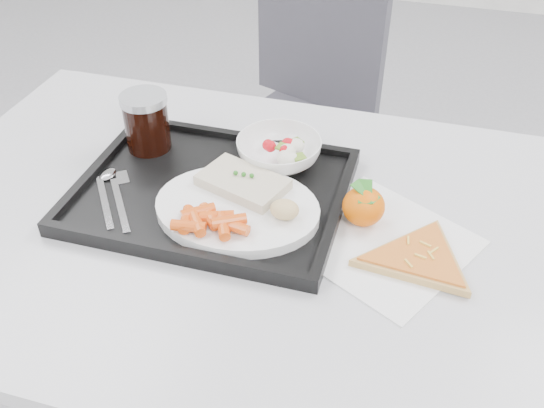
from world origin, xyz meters
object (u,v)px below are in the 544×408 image
Objects in this scene: salad_bowl at (279,151)px; cola_glass at (146,121)px; table at (252,248)px; tangerine at (364,206)px; dinner_plate at (237,209)px; tray at (212,192)px; pizza_slice at (419,258)px; chair at (308,99)px.

salad_bowl is 1.41× the size of cola_glass.
tangerine is (0.18, 0.04, 0.10)m from table.
table is 0.09m from dinner_plate.
tray is 0.26m from tangerine.
tray is 0.08m from dinner_plate.
salad_bowl is at bearing 4.08° from cola_glass.
pizza_slice is at bearing -4.04° from dinner_plate.
tangerine is at bearing 12.37° from table.
tray is at bearing 155.24° from table.
tray is 4.17× the size of cola_glass.
chair is at bearing 109.02° from tangerine.
cola_glass is 0.43m from tangerine.
chair reaches higher than tangerine.
tangerine reaches higher than dinner_plate.
salad_bowl is at bearing 146.16° from pizza_slice.
chair is 0.85m from tangerine.
salad_bowl is at bearing 80.83° from dinner_plate.
tray is (-0.08, 0.04, 0.08)m from table.
tangerine is (0.17, -0.11, -0.00)m from salad_bowl.
chair reaches higher than pizza_slice.
tangerine is at bearing -32.76° from salad_bowl.
table is 0.12m from tray.
table is at bearing -83.78° from chair.
tray is 1.67× the size of dinner_plate.
chair reaches higher than table.
cola_glass is 0.54m from pizza_slice.
pizza_slice is (0.27, -0.18, -0.03)m from salad_bowl.
chair is at bearing 77.07° from cola_glass.
dinner_plate is at bearing -99.17° from salad_bowl.
cola_glass is at bearing 162.53° from pizza_slice.
dinner_plate is 0.29m from pizza_slice.
chair is 6.11× the size of salad_bowl.
tangerine is at bearing -70.98° from chair.
cola_glass reaches higher than salad_bowl.
cola_glass reaches higher than tangerine.
dinner_plate reaches higher than pizza_slice.
chair is 11.06× the size of tangerine.
table is at bearing -28.45° from cola_glass.
tangerine is at bearing 13.94° from dinner_plate.
cola_glass is (-0.15, -0.67, 0.28)m from chair.
chair is at bearing 113.36° from pizza_slice.
pizza_slice is (0.27, -0.03, 0.08)m from table.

